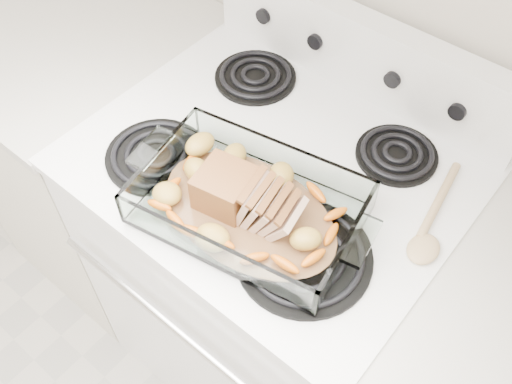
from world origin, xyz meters
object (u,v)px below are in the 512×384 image
Objects in this scene: electric_range at (272,268)px; pork_roast at (241,194)px; baking_dish at (249,208)px; counter_left at (109,155)px.

pork_roast is at bearing -76.97° from electric_range.
baking_dish is at bearing -9.61° from pork_roast.
electric_range reaches higher than counter_left.
pork_roast reaches higher than baking_dish.
pork_roast is (-0.02, -0.00, 0.03)m from baking_dish.
electric_range is at bearing 0.10° from counter_left.
electric_range is 0.53m from pork_roast.
electric_range reaches higher than baking_dish.
pork_roast is (0.04, -0.15, 0.51)m from electric_range.
electric_range is 0.67m from counter_left.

